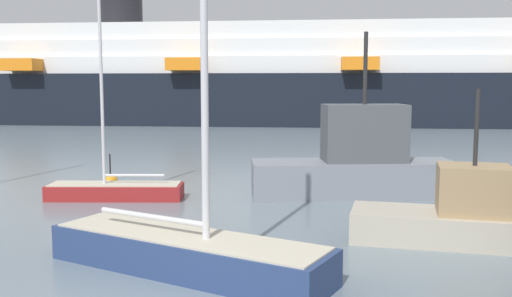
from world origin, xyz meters
TOP-DOWN VIEW (x-y plane):
  - sailboat_1 at (-5.19, 11.50)m, footprint 5.28×2.16m
  - sailboat_3 at (0.00, 3.82)m, footprint 7.31×4.08m
  - fishing_boat_2 at (3.94, 13.75)m, footprint 8.26×3.99m
  - fishing_boat_3 at (6.89, 7.47)m, footprint 6.12×2.46m
  - channel_buoy_0 at (-6.28, 13.49)m, footprint 0.62×0.62m
  - cruise_ship at (-5.18, 54.90)m, footprint 100.24×20.96m

SIDE VIEW (x-z plane):
  - channel_buoy_0 at x=-6.28m, z-range -0.42..1.06m
  - sailboat_1 at x=-5.19m, z-range -3.68..4.52m
  - sailboat_3 at x=0.00m, z-range -4.69..5.84m
  - fishing_boat_3 at x=6.89m, z-range -1.41..2.88m
  - fishing_boat_2 at x=3.94m, z-range -1.91..4.49m
  - cruise_ship at x=-5.18m, z-range -2.91..12.91m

